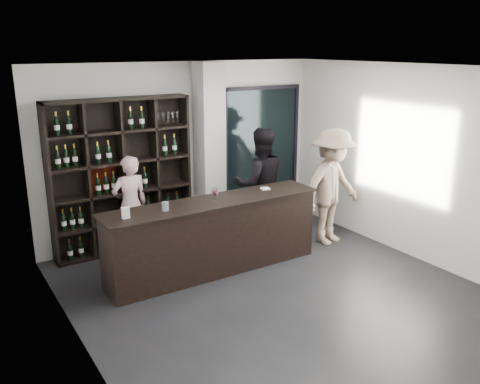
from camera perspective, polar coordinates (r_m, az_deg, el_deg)
floor at (r=6.82m, az=4.42°, el=-11.45°), size 5.00×5.50×0.01m
wine_shelf at (r=8.03m, az=-13.13°, el=1.71°), size 2.20×0.35×2.40m
structural_column at (r=8.48m, az=-3.42°, el=4.61°), size 0.40×0.40×2.90m
glass_panel at (r=9.30m, az=2.44°, el=5.34°), size 1.60×0.08×2.10m
tasting_counter at (r=7.26m, az=-2.91°, el=-4.97°), size 3.22×0.67×1.06m
taster_pink at (r=8.02m, az=-12.21°, el=-1.42°), size 0.58×0.39×1.55m
taster_black at (r=8.40m, az=2.28°, el=0.90°), size 1.08×0.95×1.88m
customer at (r=8.30m, az=10.26°, el=0.57°), size 1.33×0.90×1.90m
wine_glass at (r=7.03m, az=-2.82°, el=-0.20°), size 0.10×0.10×0.22m
spit_cup at (r=6.71m, az=-8.39°, el=-1.61°), size 0.10×0.10×0.12m
napkin_stack at (r=7.65m, az=2.85°, el=0.39°), size 0.14×0.14×0.02m
card_stand at (r=6.51m, az=-12.72°, el=-2.29°), size 0.10×0.06×0.15m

